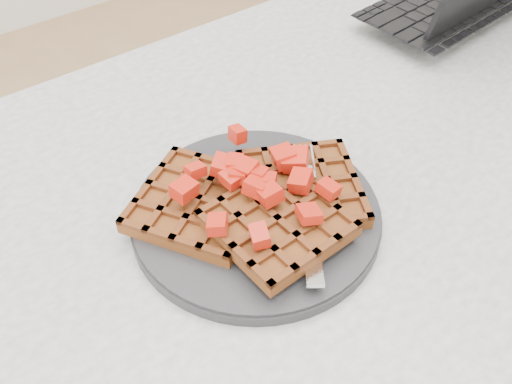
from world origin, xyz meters
TOP-DOWN VIEW (x-y plane):
  - table at (0.00, 0.00)m, footprint 1.20×0.80m
  - plate at (-0.15, 0.03)m, footprint 0.25×0.25m
  - waffles at (-0.15, 0.03)m, footprint 0.26×0.22m
  - strawberry_pile at (-0.15, 0.03)m, footprint 0.15×0.15m
  - fork at (-0.11, -0.00)m, footprint 0.13×0.16m

SIDE VIEW (x-z plane):
  - table at x=0.00m, z-range 0.26..1.01m
  - plate at x=-0.15m, z-range 0.75..0.77m
  - fork at x=-0.11m, z-range 0.77..0.78m
  - waffles at x=-0.15m, z-range 0.76..0.79m
  - strawberry_pile at x=-0.15m, z-range 0.79..0.82m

